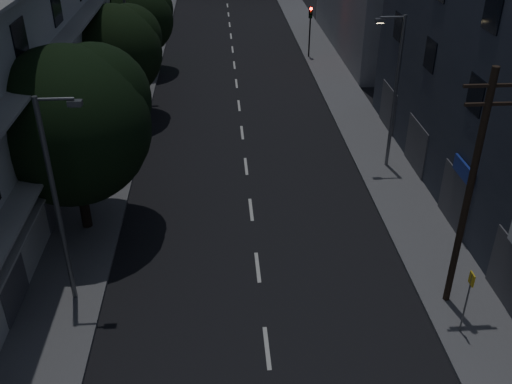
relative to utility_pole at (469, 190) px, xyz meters
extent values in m
plane|color=black|center=(-6.94, 16.60, -4.87)|extent=(160.00, 160.00, 0.00)
cube|color=#565659|center=(-14.44, 16.60, -4.79)|extent=(3.00, 90.00, 0.15)
cube|color=#565659|center=(0.56, 16.60, -4.79)|extent=(3.00, 90.00, 0.15)
cube|color=beige|center=(-6.94, -1.90, -4.86)|extent=(0.15, 2.00, 0.01)
cube|color=beige|center=(-6.94, 2.60, -4.86)|extent=(0.15, 2.00, 0.01)
cube|color=beige|center=(-6.94, 7.10, -4.86)|extent=(0.15, 2.00, 0.01)
cube|color=beige|center=(-6.94, 11.60, -4.86)|extent=(0.15, 2.00, 0.01)
cube|color=beige|center=(-6.94, 16.10, -4.86)|extent=(0.15, 2.00, 0.01)
cube|color=beige|center=(-6.94, 20.60, -4.86)|extent=(0.15, 2.00, 0.01)
cube|color=beige|center=(-6.94, 25.10, -4.86)|extent=(0.15, 2.00, 0.01)
cube|color=beige|center=(-6.94, 29.60, -4.86)|extent=(0.15, 2.00, 0.01)
cube|color=beige|center=(-6.94, 34.10, -4.86)|extent=(0.15, 2.00, 0.01)
cube|color=beige|center=(-6.94, 38.60, -4.86)|extent=(0.15, 2.00, 0.01)
cube|color=beige|center=(-6.94, 43.10, -4.86)|extent=(0.15, 2.00, 0.01)
cube|color=beige|center=(-6.94, 47.60, -4.86)|extent=(0.15, 2.00, 0.01)
cube|color=beige|center=(-6.94, 52.10, -4.86)|extent=(0.15, 2.00, 0.01)
cube|color=black|center=(-15.92, 0.60, -2.87)|extent=(0.06, 1.60, 1.60)
cube|color=black|center=(-15.92, 6.60, -2.87)|extent=(0.06, 1.60, 1.60)
cube|color=black|center=(-15.92, 12.60, -2.87)|extent=(0.06, 1.60, 1.60)
cube|color=black|center=(-15.92, 18.60, -2.87)|extent=(0.06, 1.60, 1.60)
cube|color=black|center=(-15.92, 24.60, -2.87)|extent=(0.06, 1.60, 1.60)
cube|color=black|center=(-15.92, 6.60, 0.33)|extent=(0.06, 1.60, 1.60)
cube|color=black|center=(-15.92, 12.60, 0.33)|extent=(0.06, 1.60, 1.60)
cube|color=black|center=(-15.92, 18.60, 0.33)|extent=(0.06, 1.60, 1.60)
cube|color=black|center=(-15.92, 24.60, 0.33)|extent=(0.06, 1.60, 1.60)
cube|color=black|center=(-15.92, 6.60, 3.53)|extent=(0.06, 1.60, 1.60)
cube|color=black|center=(-15.92, 12.60, 3.53)|extent=(0.06, 1.60, 1.60)
cube|color=gray|center=(-15.44, 9.60, -0.87)|extent=(1.00, 32.40, 0.12)
cube|color=gray|center=(-15.44, 9.60, 2.33)|extent=(1.00, 32.40, 0.12)
cube|color=gray|center=(-15.54, 9.60, -1.77)|extent=(0.80, 32.40, 0.12)
cube|color=#424247|center=(-15.91, 0.60, -3.47)|extent=(0.06, 2.40, 2.40)
cube|color=#424247|center=(-15.91, 6.60, -3.47)|extent=(0.06, 2.40, 2.40)
cube|color=#424247|center=(-15.91, 12.60, -3.47)|extent=(0.06, 2.40, 2.40)
cube|color=#424247|center=(-15.91, 18.60, -3.47)|extent=(0.06, 2.40, 2.40)
cube|color=#424247|center=(-15.91, 24.60, -3.47)|extent=(0.06, 2.40, 2.40)
cube|color=black|center=(2.04, 5.10, 1.43)|extent=(0.06, 1.40, 1.50)
cube|color=black|center=(2.04, 10.60, 1.43)|extent=(0.06, 1.40, 1.50)
cube|color=black|center=(2.04, 16.10, 1.43)|extent=(0.06, 1.40, 1.50)
cube|color=black|center=(2.04, 5.10, 4.73)|extent=(0.06, 1.40, 1.50)
cube|color=#424247|center=(2.03, -0.40, -3.47)|extent=(0.06, 3.00, 2.60)
cube|color=#424247|center=(2.03, 5.10, -3.47)|extent=(0.06, 3.00, 2.60)
cube|color=#424247|center=(2.03, 10.60, -3.47)|extent=(0.06, 3.00, 2.60)
cube|color=#424247|center=(2.03, 16.10, -3.47)|extent=(0.06, 3.00, 2.60)
cube|color=navy|center=(1.96, 4.60, -1.77)|extent=(0.12, 2.00, 0.70)
cylinder|color=black|center=(-14.44, 6.02, -2.50)|extent=(0.44, 0.44, 4.44)
sphere|color=black|center=(-14.44, 6.02, 0.16)|extent=(6.66, 6.66, 6.66)
sphere|color=black|center=(-13.44, 6.85, 1.00)|extent=(4.66, 4.66, 4.66)
sphere|color=black|center=(-15.27, 5.35, 0.66)|extent=(4.33, 4.33, 4.33)
cylinder|color=black|center=(-14.54, 18.92, -2.81)|extent=(0.44, 0.44, 3.81)
sphere|color=black|center=(-14.54, 18.92, -0.52)|extent=(5.74, 5.74, 5.74)
sphere|color=black|center=(-13.68, 19.64, 0.19)|extent=(4.02, 4.02, 4.02)
sphere|color=black|center=(-15.26, 18.35, -0.09)|extent=(3.73, 3.73, 3.73)
cylinder|color=black|center=(-14.21, 28.37, -2.93)|extent=(0.44, 0.44, 3.57)
sphere|color=black|center=(-14.21, 28.37, -0.79)|extent=(5.33, 5.33, 5.33)
sphere|color=black|center=(-13.41, 29.04, -0.13)|extent=(3.73, 3.73, 3.73)
sphere|color=black|center=(-14.88, 27.84, -0.39)|extent=(3.46, 3.46, 3.46)
cylinder|color=black|center=(-0.59, 31.07, -3.12)|extent=(0.12, 0.12, 3.20)
cube|color=black|center=(-0.59, 31.07, -1.07)|extent=(0.28, 0.22, 0.90)
sphere|color=#FF0C05|center=(-0.59, 30.92, -0.74)|extent=(0.22, 0.22, 0.22)
sphere|color=#3F330C|center=(-0.59, 30.92, -1.04)|extent=(0.22, 0.22, 0.22)
sphere|color=black|center=(-0.59, 30.92, -1.34)|extent=(0.22, 0.22, 0.22)
cylinder|color=black|center=(-13.65, 31.58, -3.12)|extent=(0.12, 0.12, 3.20)
cube|color=black|center=(-13.65, 31.58, -1.07)|extent=(0.28, 0.22, 0.90)
sphere|color=black|center=(-13.65, 31.43, -0.74)|extent=(0.22, 0.22, 0.22)
sphere|color=#3F330C|center=(-13.65, 31.43, -1.04)|extent=(0.22, 0.22, 0.22)
sphere|color=#0CFF26|center=(-13.65, 31.43, -1.34)|extent=(0.22, 0.22, 0.22)
cylinder|color=#53565A|center=(-14.00, 1.10, -0.72)|extent=(0.18, 0.18, 8.00)
cylinder|color=#53565A|center=(-13.40, 1.10, 3.18)|extent=(1.20, 0.10, 0.10)
cube|color=#53565A|center=(-12.80, 1.10, 3.03)|extent=(0.45, 0.25, 0.18)
cube|color=#4C4C4C|center=(-12.80, 1.10, 2.93)|extent=(0.35, 0.18, 0.04)
cylinder|color=slate|center=(0.68, 11.01, -0.72)|extent=(0.18, 0.18, 8.00)
cylinder|color=slate|center=(0.08, 11.01, 3.18)|extent=(1.20, 0.10, 0.10)
cube|color=slate|center=(-0.52, 11.01, 3.03)|extent=(0.45, 0.25, 0.18)
cube|color=#FFD88C|center=(-0.52, 11.01, 2.93)|extent=(0.35, 0.18, 0.04)
cylinder|color=#53545A|center=(-14.19, 22.45, -0.72)|extent=(0.18, 0.18, 8.00)
cylinder|color=black|center=(0.00, 0.00, -0.22)|extent=(0.24, 0.24, 9.00)
cube|color=black|center=(0.00, 0.00, 3.68)|extent=(1.80, 0.10, 0.10)
cube|color=black|center=(0.00, 0.00, 3.08)|extent=(1.50, 0.10, 0.10)
cylinder|color=#595B60|center=(-0.13, -1.69, -3.47)|extent=(0.06, 0.06, 2.50)
cube|color=yellow|center=(-0.13, -1.69, -2.42)|extent=(0.05, 0.35, 0.45)
camera|label=1|loc=(-8.29, -16.05, 9.56)|focal=40.00mm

